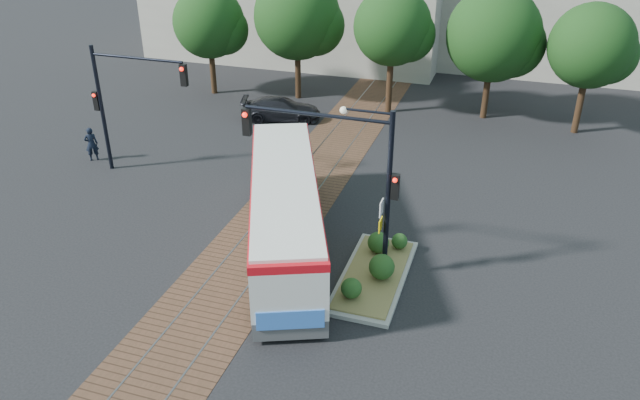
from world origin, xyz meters
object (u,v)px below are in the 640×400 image
at_px(officer, 91,144).
at_px(traffic_island, 376,269).
at_px(parked_car, 281,109).
at_px(city_bus, 285,209).
at_px(signal_pole_left, 120,94).
at_px(signal_pole_main, 353,166).

bearing_deg(officer, traffic_island, 123.63).
xyz_separation_m(traffic_island, parked_car, (-8.91, 13.67, 0.32)).
bearing_deg(city_bus, signal_pole_left, 134.32).
height_order(signal_pole_left, officer, signal_pole_left).
height_order(traffic_island, signal_pole_left, signal_pole_left).
height_order(signal_pole_main, parked_car, signal_pole_main).
height_order(signal_pole_main, signal_pole_left, signal_pole_main).
xyz_separation_m(signal_pole_left, parked_car, (4.28, 8.77, -3.21)).
distance_m(traffic_island, signal_pole_left, 14.50).
relative_size(traffic_island, officer, 3.03).
bearing_deg(city_bus, signal_pole_main, -37.91).
bearing_deg(signal_pole_main, officer, 160.03).
bearing_deg(officer, parked_car, -167.02).
relative_size(signal_pole_main, parked_car, 1.34).
bearing_deg(parked_car, signal_pole_left, 137.60).
distance_m(city_bus, signal_pole_left, 10.51).
xyz_separation_m(traffic_island, signal_pole_main, (-0.96, 0.09, 3.83)).
bearing_deg(parked_car, city_bus, -174.41).
height_order(signal_pole_main, officer, signal_pole_main).
bearing_deg(signal_pole_left, officer, 167.50).
xyz_separation_m(signal_pole_main, signal_pole_left, (-12.23, 4.80, -0.29)).
xyz_separation_m(signal_pole_left, officer, (-2.55, 0.57, -3.01)).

